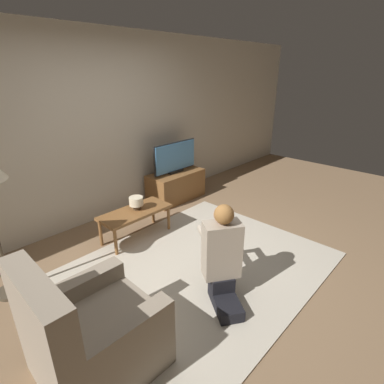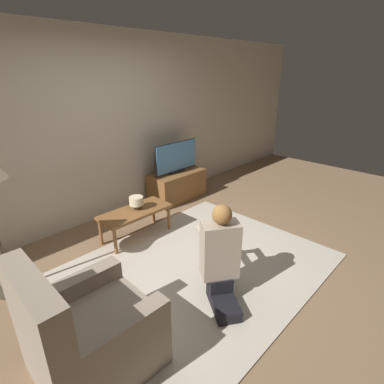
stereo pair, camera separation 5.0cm
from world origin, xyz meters
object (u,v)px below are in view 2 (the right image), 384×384
Objects in this scene: coffee_table at (135,214)px; table_lamp at (136,202)px; tv at (176,157)px; armchair at (89,337)px; person_kneeling at (220,255)px.

coffee_table is 5.17× the size of table_lamp.
tv reaches higher than coffee_table.
armchair is (-1.37, -1.32, -0.03)m from coffee_table.
tv is 1.43m from coffee_table.
armchair is at bearing 25.08° from person_kneeling.
coffee_table is (-1.26, -0.55, -0.39)m from tv.
armchair is 1.25m from person_kneeling.
coffee_table is 0.95× the size of person_kneeling.
armchair reaches higher than coffee_table.
tv is 2.51m from person_kneeling.
person_kneeling is (1.23, -0.20, 0.18)m from armchair.
tv is 1.35m from table_lamp.
tv is at bearing 23.56° from table_lamp.
person_kneeling reaches higher than armchair.
armchair is at bearing -136.50° from table_lamp.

